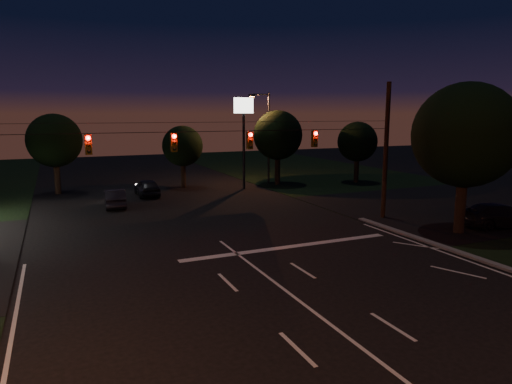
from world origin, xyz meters
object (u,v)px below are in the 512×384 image
utility_pole_right (383,218)px  car_cross (500,215)px  car_oncoming_a (147,187)px  tree_right_near (464,136)px  car_oncoming_b (115,198)px

utility_pole_right → car_cross: 7.07m
utility_pole_right → car_cross: bearing=-45.4°
car_oncoming_a → car_cross: bearing=132.4°
tree_right_near → car_oncoming_a: bearing=126.3°
car_oncoming_b → car_cross: car_cross is taller
car_oncoming_a → car_oncoming_b: (-3.14, -3.84, -0.05)m
car_oncoming_b → car_oncoming_a: bearing=-125.8°
car_cross → car_oncoming_a: bearing=55.3°
utility_pole_right → car_cross: size_ratio=1.75×
car_oncoming_b → tree_right_near: bearing=141.5°
tree_right_near → car_oncoming_b: bearing=138.0°
utility_pole_right → car_oncoming_b: bearing=145.5°
tree_right_near → car_oncoming_a: (-14.53, 19.77, -4.95)m
car_oncoming_b → car_cross: bearing=146.2°
utility_pole_right → tree_right_near: 7.61m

